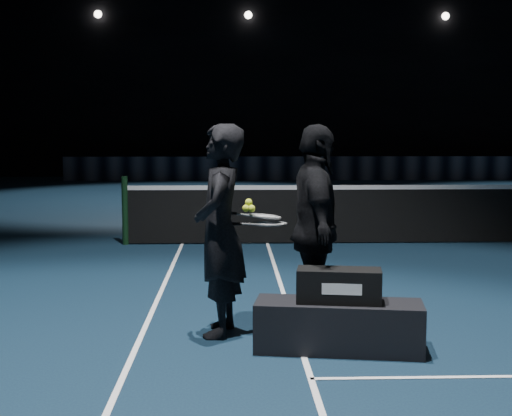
{
  "coord_description": "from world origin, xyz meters",
  "views": [
    {
      "loc": [
        -4.68,
        -11.42,
        1.79
      ],
      "look_at": [
        -4.47,
        -5.2,
        1.13
      ],
      "focal_mm": 50.0,
      "sensor_mm": 36.0,
      "label": 1
    }
  ],
  "objects_px": {
    "player_bench": "(339,326)",
    "racket_upper": "(265,216)",
    "player_a": "(220,230)",
    "racket_lower": "(271,224)",
    "player_b": "(316,230)",
    "tennis_balls": "(249,207)",
    "racket_bag": "(339,285)"
  },
  "relations": [
    {
      "from": "player_bench",
      "to": "racket_upper",
      "type": "relative_size",
      "value": 2.01
    },
    {
      "from": "player_a",
      "to": "racket_upper",
      "type": "distance_m",
      "value": 0.42
    },
    {
      "from": "player_a",
      "to": "racket_lower",
      "type": "xyz_separation_m",
      "value": [
        0.45,
        -0.0,
        0.06
      ]
    },
    {
      "from": "racket_lower",
      "to": "racket_upper",
      "type": "distance_m",
      "value": 0.09
    },
    {
      "from": "player_b",
      "to": "tennis_balls",
      "type": "height_order",
      "value": "player_b"
    },
    {
      "from": "racket_bag",
      "to": "player_b",
      "type": "height_order",
      "value": "player_b"
    },
    {
      "from": "player_a",
      "to": "racket_lower",
      "type": "bearing_deg",
      "value": 96.63
    },
    {
      "from": "racket_upper",
      "to": "racket_bag",
      "type": "bearing_deg",
      "value": -47.67
    },
    {
      "from": "racket_bag",
      "to": "racket_lower",
      "type": "distance_m",
      "value": 0.87
    },
    {
      "from": "player_bench",
      "to": "racket_lower",
      "type": "relative_size",
      "value": 2.01
    },
    {
      "from": "racket_bag",
      "to": "tennis_balls",
      "type": "xyz_separation_m",
      "value": [
        -0.73,
        0.52,
        0.6
      ]
    },
    {
      "from": "racket_upper",
      "to": "player_a",
      "type": "bearing_deg",
      "value": -178.29
    },
    {
      "from": "racket_bag",
      "to": "tennis_balls",
      "type": "relative_size",
      "value": 5.71
    },
    {
      "from": "player_b",
      "to": "racket_lower",
      "type": "bearing_deg",
      "value": 88.32
    },
    {
      "from": "player_b",
      "to": "player_a",
      "type": "bearing_deg",
      "value": 88.32
    },
    {
      "from": "player_a",
      "to": "player_bench",
      "type": "bearing_deg",
      "value": 68.9
    },
    {
      "from": "player_bench",
      "to": "racket_bag",
      "type": "height_order",
      "value": "racket_bag"
    },
    {
      "from": "racket_bag",
      "to": "player_b",
      "type": "relative_size",
      "value": 0.37
    },
    {
      "from": "racket_lower",
      "to": "racket_upper",
      "type": "bearing_deg",
      "value": 141.34
    },
    {
      "from": "racket_lower",
      "to": "racket_upper",
      "type": "relative_size",
      "value": 1.0
    },
    {
      "from": "racket_bag",
      "to": "racket_lower",
      "type": "height_order",
      "value": "racket_lower"
    },
    {
      "from": "player_a",
      "to": "racket_upper",
      "type": "height_order",
      "value": "player_a"
    },
    {
      "from": "racket_bag",
      "to": "racket_upper",
      "type": "relative_size",
      "value": 1.01
    },
    {
      "from": "player_bench",
      "to": "tennis_balls",
      "type": "height_order",
      "value": "tennis_balls"
    },
    {
      "from": "player_b",
      "to": "tennis_balls",
      "type": "xyz_separation_m",
      "value": [
        -0.59,
        0.01,
        0.21
      ]
    },
    {
      "from": "player_b",
      "to": "racket_lower",
      "type": "distance_m",
      "value": 0.4
    },
    {
      "from": "player_a",
      "to": "tennis_balls",
      "type": "distance_m",
      "value": 0.33
    },
    {
      "from": "racket_lower",
      "to": "player_a",
      "type": "bearing_deg",
      "value": 180.0
    },
    {
      "from": "player_bench",
      "to": "player_a",
      "type": "xyz_separation_m",
      "value": [
        -0.98,
        0.52,
        0.73
      ]
    },
    {
      "from": "player_b",
      "to": "tennis_balls",
      "type": "bearing_deg",
      "value": 87.84
    },
    {
      "from": "player_bench",
      "to": "player_b",
      "type": "xyz_separation_m",
      "value": [
        -0.13,
        0.52,
        0.73
      ]
    },
    {
      "from": "player_bench",
      "to": "player_a",
      "type": "distance_m",
      "value": 1.33
    }
  ]
}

